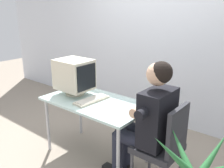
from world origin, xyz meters
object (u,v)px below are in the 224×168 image
object	(u,v)px
crt_monitor	(74,75)
office_chair	(164,144)
keyboard	(92,100)
person_seated	(148,119)
desk	(95,106)

from	to	relation	value
crt_monitor	office_chair	world-z (taller)	crt_monitor
crt_monitor	keyboard	distance (m)	0.39
crt_monitor	office_chair	bearing A→B (deg)	-2.14
office_chair	person_seated	size ratio (longest dim) A/B	0.71
keyboard	office_chair	world-z (taller)	office_chair
keyboard	person_seated	xyz separation A→B (m)	(0.74, -0.01, -0.01)
desk	office_chair	xyz separation A→B (m)	(0.90, -0.04, -0.13)
desk	crt_monitor	distance (m)	0.45
crt_monitor	keyboard	world-z (taller)	crt_monitor
keyboard	desk	bearing A→B (deg)	54.10
office_chair	keyboard	bearing A→B (deg)	179.55
desk	crt_monitor	world-z (taller)	crt_monitor
desk	office_chair	bearing A→B (deg)	-2.41
keyboard	person_seated	size ratio (longest dim) A/B	0.34
crt_monitor	keyboard	bearing A→B (deg)	-7.05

